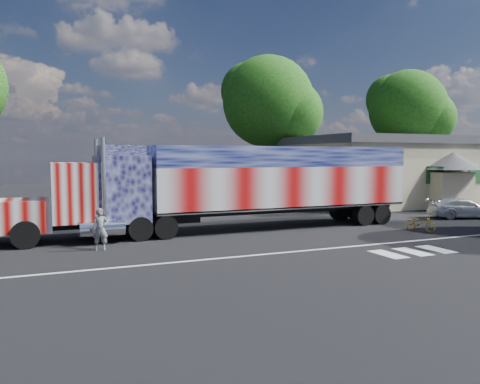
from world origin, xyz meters
name	(u,v)px	position (x,y,z in m)	size (l,w,h in m)	color
ground	(266,239)	(0.00, 0.00, 0.00)	(100.00, 100.00, 0.00)	black
lane_markings	(348,251)	(1.71, -3.77, 0.01)	(30.00, 2.67, 0.01)	silver
semi_truck	(235,184)	(-0.33, 2.84, 2.32)	(21.10, 3.33, 4.50)	black
coach_bus	(177,189)	(-1.40, 9.87, 1.67)	(11.09, 2.58, 3.23)	silver
hall_building	(426,169)	(19.92, 10.86, 2.62)	(22.40, 12.80, 5.20)	#C7B995
parked_car	(462,208)	(14.00, 1.81, 0.59)	(1.65, 4.07, 1.18)	silver
woman	(100,229)	(-7.13, 0.29, 0.83)	(0.61, 0.40, 1.66)	slate
bicycle	(420,223)	(7.92, -1.11, 0.42)	(0.56, 1.59, 0.84)	gold
tree_ne_a	(270,102)	(8.76, 17.30, 8.27)	(8.15, 7.76, 12.21)	black
tree_far_ne	(409,109)	(24.17, 17.58, 8.31)	(7.89, 7.52, 12.14)	black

